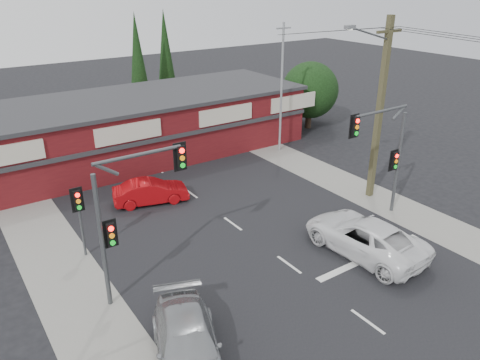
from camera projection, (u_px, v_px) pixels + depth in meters
ground at (291, 266)px, 20.67m from camera, size 120.00×120.00×0.00m
road_strip at (229, 221)px, 24.45m from camera, size 14.00×70.00×0.01m
verge_left at (63, 275)px, 20.05m from camera, size 3.00×70.00×0.02m
verge_right at (344, 184)px, 28.84m from camera, size 3.00×70.00×0.02m
stop_line at (371, 256)px, 21.34m from camera, size 6.50×0.35×0.01m
white_suv at (365, 236)px, 21.40m from camera, size 3.09×6.08×1.65m
silver_suv at (188, 345)px, 15.20m from camera, size 3.75×5.55×1.49m
red_sedan at (151, 192)px, 26.19m from camera, size 4.37×2.49×1.36m
lane_dashes at (259, 243)px, 22.45m from camera, size 0.12×42.33×0.01m
shop_building at (121, 129)px, 32.15m from camera, size 27.30×8.40×4.22m
tree_cluster at (308, 92)px, 38.79m from camera, size 5.90×5.10×5.50m
conifer_near at (138, 59)px, 38.44m from camera, size 1.80×1.80×9.25m
conifer_far at (166, 53)px, 41.76m from camera, size 1.80×1.80×9.25m
traffic_mast_left at (127, 207)px, 17.29m from camera, size 3.77×0.27×5.97m
traffic_mast_right at (386, 146)px, 23.40m from camera, size 3.96×0.27×5.97m
pedestal_signal at (79, 208)px, 20.52m from camera, size 0.55×0.27×3.38m
utility_pole at (379, 105)px, 25.10m from camera, size 4.38×0.59×10.00m
steel_pole at (282, 87)px, 32.52m from camera, size 1.20×0.16×9.00m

